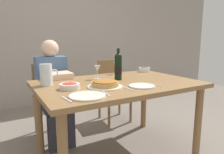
# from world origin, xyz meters

# --- Properties ---
(ground_plane) EXTENTS (8.00, 8.00, 0.00)m
(ground_plane) POSITION_xyz_m (0.00, 0.00, 0.00)
(ground_plane) COLOR slate
(back_wall) EXTENTS (8.00, 0.10, 2.80)m
(back_wall) POSITION_xyz_m (0.00, 2.15, 1.40)
(back_wall) COLOR #A3998E
(back_wall) RESTS_ON ground
(dining_table) EXTENTS (1.50, 1.00, 0.76)m
(dining_table) POSITION_xyz_m (0.00, 0.00, 0.67)
(dining_table) COLOR olive
(dining_table) RESTS_ON ground
(wine_bottle) EXTENTS (0.07, 0.07, 0.32)m
(wine_bottle) POSITION_xyz_m (0.06, 0.09, 0.90)
(wine_bottle) COLOR black
(wine_bottle) RESTS_ON dining_table
(water_pitcher) EXTENTS (0.16, 0.11, 0.19)m
(water_pitcher) POSITION_xyz_m (-0.62, 0.18, 0.84)
(water_pitcher) COLOR silver
(water_pitcher) RESTS_ON dining_table
(baked_tart) EXTENTS (0.30, 0.30, 0.06)m
(baked_tart) POSITION_xyz_m (-0.21, -0.13, 0.79)
(baked_tart) COLOR white
(baked_tart) RESTS_ON dining_table
(salad_bowl) EXTENTS (0.17, 0.17, 0.05)m
(salad_bowl) POSITION_xyz_m (-0.49, -0.05, 0.79)
(salad_bowl) COLOR white
(salad_bowl) RESTS_ON dining_table
(olive_bowl) EXTENTS (0.14, 0.14, 0.07)m
(olive_bowl) POSITION_xyz_m (0.63, 0.38, 0.79)
(olive_bowl) COLOR silver
(olive_bowl) RESTS_ON dining_table
(wine_glass_left_diner) EXTENTS (0.07, 0.07, 0.14)m
(wine_glass_left_diner) POSITION_xyz_m (0.25, 0.43, 0.86)
(wine_glass_left_diner) COLOR silver
(wine_glass_left_diner) RESTS_ON dining_table
(wine_glass_right_diner) EXTENTS (0.07, 0.07, 0.14)m
(wine_glass_right_diner) POSITION_xyz_m (-0.10, 0.24, 0.86)
(wine_glass_right_diner) COLOR silver
(wine_glass_right_diner) RESTS_ON dining_table
(dinner_plate_left_setting) EXTENTS (0.22, 0.22, 0.01)m
(dinner_plate_left_setting) POSITION_xyz_m (0.08, -0.28, 0.77)
(dinner_plate_left_setting) COLOR white
(dinner_plate_left_setting) RESTS_ON dining_table
(dinner_plate_right_setting) EXTENTS (0.26, 0.26, 0.01)m
(dinner_plate_right_setting) POSITION_xyz_m (-0.46, -0.34, 0.77)
(dinner_plate_right_setting) COLOR silver
(dinner_plate_right_setting) RESTS_ON dining_table
(fork_left_setting) EXTENTS (0.02, 0.16, 0.00)m
(fork_left_setting) POSITION_xyz_m (-0.07, -0.28, 0.76)
(fork_left_setting) COLOR silver
(fork_left_setting) RESTS_ON dining_table
(knife_left_setting) EXTENTS (0.02, 0.18, 0.00)m
(knife_left_setting) POSITION_xyz_m (0.23, -0.28, 0.76)
(knife_left_setting) COLOR silver
(knife_left_setting) RESTS_ON dining_table
(knife_right_setting) EXTENTS (0.03, 0.18, 0.00)m
(knife_right_setting) POSITION_xyz_m (-0.31, -0.34, 0.76)
(knife_right_setting) COLOR silver
(knife_right_setting) RESTS_ON dining_table
(spoon_right_setting) EXTENTS (0.03, 0.16, 0.00)m
(spoon_right_setting) POSITION_xyz_m (-0.61, -0.34, 0.76)
(spoon_right_setting) COLOR silver
(spoon_right_setting) RESTS_ON dining_table
(chair_left) EXTENTS (0.40, 0.40, 0.87)m
(chair_left) POSITION_xyz_m (-0.45, 0.87, 0.50)
(chair_left) COLOR olive
(chair_left) RESTS_ON ground
(diner_left) EXTENTS (0.34, 0.50, 1.16)m
(diner_left) POSITION_xyz_m (-0.45, 0.63, 0.62)
(diner_left) COLOR #4C6B93
(diner_left) RESTS_ON ground
(chair_right) EXTENTS (0.43, 0.43, 0.87)m
(chair_right) POSITION_xyz_m (0.46, 0.89, 0.50)
(chair_right) COLOR olive
(chair_right) RESTS_ON ground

